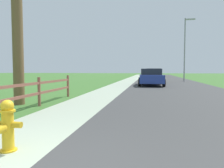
% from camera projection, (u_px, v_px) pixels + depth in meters
% --- Properties ---
extents(ground_plane, '(120.00, 120.00, 0.00)m').
position_uv_depth(ground_plane, '(136.00, 81.00, 27.56)').
color(ground_plane, '#3E6D2D').
extents(road_asphalt, '(7.00, 66.00, 0.01)m').
position_uv_depth(road_asphalt, '(164.00, 80.00, 28.93)').
color(road_asphalt, '#3B3B3B').
rests_on(road_asphalt, ground).
extents(curb_concrete, '(6.00, 66.00, 0.01)m').
position_uv_depth(curb_concrete, '(115.00, 80.00, 30.03)').
color(curb_concrete, '#A2B097').
rests_on(curb_concrete, ground).
extents(grass_verge, '(5.00, 66.00, 0.00)m').
position_uv_depth(grass_verge, '(105.00, 80.00, 30.29)').
color(grass_verge, '#3E6D2D').
rests_on(grass_verge, ground).
extents(fire_hydrant, '(0.50, 0.42, 0.87)m').
position_uv_depth(fire_hydrant, '(7.00, 125.00, 3.69)').
color(fire_hydrant, yellow).
rests_on(fire_hydrant, ground).
extents(rail_fence, '(0.11, 8.96, 1.09)m').
position_uv_depth(rail_fence, '(15.00, 93.00, 6.80)').
color(rail_fence, brown).
rests_on(rail_fence, ground).
extents(parked_suv_blue, '(2.32, 4.94, 1.46)m').
position_uv_depth(parked_suv_blue, '(151.00, 77.00, 19.34)').
color(parked_suv_blue, navy).
rests_on(parked_suv_blue, ground).
extents(parked_car_silver, '(2.24, 4.80, 1.52)m').
position_uv_depth(parked_car_silver, '(153.00, 75.00, 27.31)').
color(parked_car_silver, '#B7BABF').
rests_on(parked_car_silver, ground).
extents(parked_car_white, '(2.20, 5.07, 1.53)m').
position_uv_depth(parked_car_white, '(154.00, 73.00, 36.39)').
color(parked_car_white, white).
rests_on(parked_car_white, ground).
extents(parked_car_black, '(2.38, 4.48, 1.54)m').
position_uv_depth(parked_car_black, '(154.00, 73.00, 44.43)').
color(parked_car_black, black).
rests_on(parked_car_black, ground).
extents(street_lamp, '(1.17, 0.20, 7.29)m').
position_uv_depth(street_lamp, '(186.00, 45.00, 25.46)').
color(street_lamp, gray).
rests_on(street_lamp, ground).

